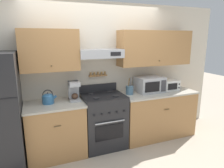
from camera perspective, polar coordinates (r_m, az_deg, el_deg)
The scene contains 10 objects.
ground_plane at distance 3.58m, azimuth -0.51°, elevation -19.46°, with size 16.00×16.00×0.00m, color #B2A38E.
wall_back at distance 3.69m, azimuth -2.36°, elevation 5.32°, with size 5.20×0.46×2.55m.
counter_left at distance 3.50m, azimuth -15.76°, elevation -12.38°, with size 0.93×0.67×0.90m.
counter_right at distance 4.12m, azimuth 12.47°, elevation -8.21°, with size 1.49×0.67×0.90m.
stove_range at distance 3.64m, azimuth -2.48°, elevation -10.32°, with size 0.73×0.66×1.09m.
tea_kettle at distance 3.34m, azimuth -17.81°, elevation -3.89°, with size 0.23×0.18×0.23m.
coffee_maker at distance 3.39m, azimuth -10.81°, elevation -1.86°, with size 0.17×0.23×0.32m.
microwave at distance 3.91m, azimuth 10.70°, elevation -0.12°, with size 0.51×0.39×0.29m.
utensil_crock at distance 3.70m, azimuth 5.06°, elevation -1.70°, with size 0.14×0.14×0.31m.
toaster_oven at distance 4.16m, azimuth 16.04°, elevation -0.25°, with size 0.33×0.29×0.20m.
Camera 1 is at (-1.08, -2.82, 1.93)m, focal length 32.00 mm.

